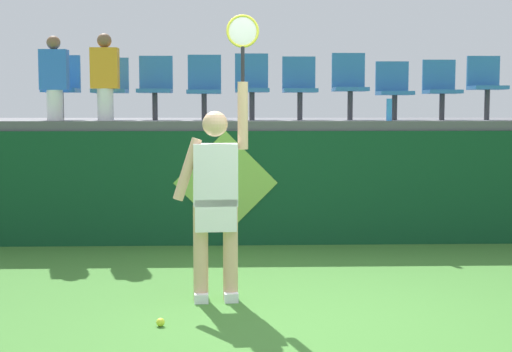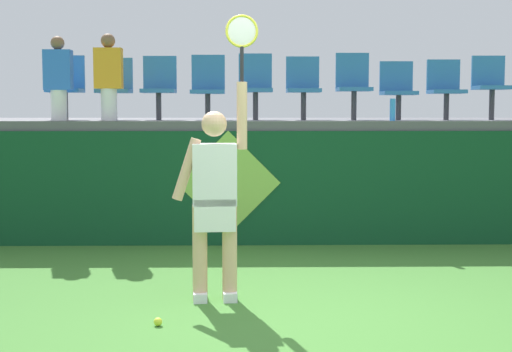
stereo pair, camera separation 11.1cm
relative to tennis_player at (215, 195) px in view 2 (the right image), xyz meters
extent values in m
plane|color=#3D752D|center=(0.73, -0.74, -0.93)|extent=(40.00, 40.00, 0.00)
cube|color=#0F4223|center=(0.73, 2.72, -0.23)|extent=(13.83, 0.20, 1.40)
cube|color=#56565B|center=(0.73, 4.15, 0.53)|extent=(13.83, 2.96, 0.12)
cube|color=white|center=(-0.14, -0.01, -0.89)|extent=(0.14, 0.27, 0.08)
cube|color=white|center=(0.12, 0.01, -0.89)|extent=(0.14, 0.27, 0.08)
cylinder|color=#DBAD84|center=(-0.14, -0.01, -0.51)|extent=(0.13, 0.13, 0.84)
cylinder|color=#DBAD84|center=(0.12, 0.01, -0.51)|extent=(0.13, 0.13, 0.84)
cube|color=white|center=(-0.01, 0.00, -0.17)|extent=(0.37, 0.24, 0.28)
cube|color=white|center=(-0.01, 0.00, 0.18)|extent=(0.39, 0.25, 0.53)
sphere|color=#DBAD84|center=(-0.01, 0.00, 0.61)|extent=(0.22, 0.22, 0.22)
cylinder|color=#DBAD84|center=(-0.25, -0.02, 0.22)|extent=(0.26, 0.11, 0.55)
cylinder|color=#DBAD84|center=(0.23, 0.02, 0.68)|extent=(0.09, 0.09, 0.58)
cylinder|color=black|center=(0.23, 0.02, 1.12)|extent=(0.03, 0.03, 0.30)
torus|color=gold|center=(0.23, 0.02, 1.40)|extent=(0.28, 0.04, 0.28)
ellipsoid|color=silver|center=(0.23, 0.02, 1.40)|extent=(0.24, 0.03, 0.24)
sphere|color=#D1E533|center=(-0.42, -0.78, -0.90)|extent=(0.07, 0.07, 0.07)
cylinder|color=#338CE5|center=(2.09, 2.81, 0.73)|extent=(0.07, 0.07, 0.27)
cylinder|color=#38383D|center=(-2.07, 3.40, 0.77)|extent=(0.07, 0.07, 0.36)
cube|color=#2D70B2|center=(-2.07, 3.40, 0.97)|extent=(0.44, 0.42, 0.05)
cube|color=#2D70B2|center=(-2.07, 3.59, 1.22)|extent=(0.44, 0.04, 0.44)
cylinder|color=#38383D|center=(-1.44, 3.40, 0.77)|extent=(0.07, 0.07, 0.35)
cube|color=#2D70B2|center=(-1.44, 3.40, 0.97)|extent=(0.44, 0.42, 0.05)
cube|color=#2D70B2|center=(-1.44, 3.59, 1.20)|extent=(0.44, 0.04, 0.42)
cylinder|color=#38383D|center=(-0.86, 3.40, 0.77)|extent=(0.07, 0.07, 0.35)
cube|color=#2D70B2|center=(-0.86, 3.40, 0.97)|extent=(0.44, 0.42, 0.05)
cube|color=#2D70B2|center=(-0.86, 3.59, 1.21)|extent=(0.44, 0.04, 0.44)
cylinder|color=#38383D|center=(-0.22, 3.40, 0.76)|extent=(0.07, 0.07, 0.34)
cube|color=#2D70B2|center=(-0.22, 3.40, 0.96)|extent=(0.44, 0.42, 0.05)
cube|color=#2D70B2|center=(-0.22, 3.59, 1.22)|extent=(0.44, 0.04, 0.47)
cylinder|color=#38383D|center=(0.41, 3.40, 0.77)|extent=(0.07, 0.07, 0.36)
cube|color=#2D70B2|center=(0.41, 3.40, 0.98)|extent=(0.44, 0.42, 0.05)
cube|color=#2D70B2|center=(0.41, 3.59, 1.23)|extent=(0.44, 0.04, 0.46)
cylinder|color=#38383D|center=(1.04, 3.40, 0.77)|extent=(0.07, 0.07, 0.36)
cube|color=#2D70B2|center=(1.04, 3.40, 0.98)|extent=(0.44, 0.42, 0.05)
cube|color=#2D70B2|center=(1.04, 3.59, 1.21)|extent=(0.44, 0.04, 0.43)
cylinder|color=#38383D|center=(1.70, 3.40, 0.78)|extent=(0.07, 0.07, 0.38)
cube|color=#2D70B2|center=(1.70, 3.40, 0.99)|extent=(0.44, 0.42, 0.05)
cube|color=#2D70B2|center=(1.70, 3.59, 1.25)|extent=(0.44, 0.04, 0.46)
cylinder|color=#38383D|center=(2.29, 3.40, 0.75)|extent=(0.07, 0.07, 0.33)
cube|color=#2D70B2|center=(2.29, 3.40, 0.94)|extent=(0.44, 0.42, 0.05)
cube|color=#2D70B2|center=(2.29, 3.59, 1.17)|extent=(0.44, 0.04, 0.40)
cylinder|color=#38383D|center=(2.92, 3.40, 0.76)|extent=(0.07, 0.07, 0.35)
cube|color=#2D70B2|center=(2.92, 3.40, 0.96)|extent=(0.44, 0.42, 0.05)
cube|color=#2D70B2|center=(2.92, 3.59, 1.19)|extent=(0.44, 0.04, 0.41)
cylinder|color=#38383D|center=(3.52, 3.40, 0.79)|extent=(0.07, 0.07, 0.40)
cube|color=#2D70B2|center=(3.52, 3.40, 1.01)|extent=(0.44, 0.42, 0.05)
cube|color=#2D70B2|center=(3.52, 3.59, 1.24)|extent=(0.44, 0.04, 0.40)
cylinder|color=white|center=(-2.07, 3.05, 0.78)|extent=(0.20, 0.20, 0.38)
cube|color=blue|center=(-2.07, 3.05, 1.22)|extent=(0.34, 0.20, 0.50)
sphere|color=brown|center=(-2.07, 3.05, 1.56)|extent=(0.17, 0.17, 0.17)
cylinder|color=white|center=(-1.44, 3.03, 0.79)|extent=(0.20, 0.20, 0.40)
cube|color=orange|center=(-1.44, 3.03, 1.24)|extent=(0.34, 0.20, 0.50)
sphere|color=brown|center=(-1.44, 3.03, 1.58)|extent=(0.18, 0.18, 0.18)
cube|color=#0F4223|center=(0.06, 2.62, -0.93)|extent=(0.90, 0.01, 0.00)
plane|color=#8CC64C|center=(0.06, 2.61, -0.16)|extent=(1.27, 0.00, 1.27)
camera|label=1|loc=(0.13, -6.49, 0.76)|focal=52.84mm
camera|label=2|loc=(0.24, -6.49, 0.76)|focal=52.84mm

